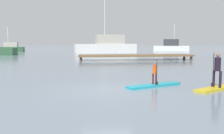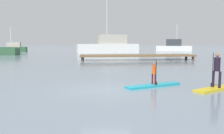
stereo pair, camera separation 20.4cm
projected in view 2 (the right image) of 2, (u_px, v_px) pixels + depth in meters
The scene contains 9 objects.
ground_plane at pixel (107, 90), 11.83m from camera, with size 240.00×240.00×0.00m, color gray.
paddleboard_near at pixel (154, 85), 12.64m from camera, with size 3.06×1.71×0.10m.
paddler_child_solo at pixel (154, 72), 12.56m from camera, with size 0.26×0.37×1.25m.
paddleboard_far at pixel (220, 88), 11.99m from camera, with size 3.15×2.09×0.10m.
paddler_adult at pixel (217, 68), 11.72m from camera, with size 0.39×0.46×1.60m.
fishing_boat_white_large at pixel (109, 46), 46.08m from camera, with size 11.38×4.10×10.36m.
fishing_boat_green_midground at pixel (13, 48), 49.71m from camera, with size 5.45×1.37×4.80m.
motor_boat_small_navy at pixel (173, 46), 54.25m from camera, with size 7.69×3.83×5.54m.
floating_dock at pixel (137, 56), 29.26m from camera, with size 13.12×2.62×0.61m.
Camera 2 is at (-0.95, -11.62, 2.29)m, focal length 40.79 mm.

